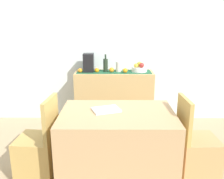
{
  "coord_description": "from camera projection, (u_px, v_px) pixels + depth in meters",
  "views": [
    {
      "loc": [
        0.09,
        -2.87,
        1.65
      ],
      "look_at": [
        0.06,
        0.36,
        0.74
      ],
      "focal_mm": 39.17,
      "sensor_mm": 36.0,
      "label": 1
    }
  ],
  "objects": [
    {
      "name": "dining_table",
      "position": [
        117.0,
        145.0,
        2.62
      ],
      "size": [
        1.19,
        0.82,
        0.74
      ],
      "primitive_type": "cube",
      "color": "tan",
      "rests_on": "ground"
    },
    {
      "name": "fruit_bowl",
      "position": [
        139.0,
        69.0,
        3.84
      ],
      "size": [
        0.24,
        0.24,
        0.07
      ],
      "primitive_type": "cylinder",
      "color": "white",
      "rests_on": "table_runner"
    },
    {
      "name": "orange_loose_mid",
      "position": [
        97.0,
        70.0,
        3.81
      ],
      "size": [
        0.07,
        0.07,
        0.07
      ],
      "primitive_type": "sphere",
      "color": "orange",
      "rests_on": "sideboard_console"
    },
    {
      "name": "room_wall_rear",
      "position": [
        109.0,
        40.0,
        3.98
      ],
      "size": [
        6.4,
        0.06,
        2.7
      ],
      "primitive_type": "cube",
      "color": "silver",
      "rests_on": "ground"
    },
    {
      "name": "ceramic_vase",
      "position": [
        119.0,
        67.0,
        3.84
      ],
      "size": [
        0.1,
        0.1,
        0.16
      ],
      "primitive_type": "cylinder",
      "color": "silver",
      "rests_on": "sideboard_console"
    },
    {
      "name": "chair_near_window",
      "position": [
        39.0,
        153.0,
        2.66
      ],
      "size": [
        0.43,
        0.43,
        0.9
      ],
      "color": "tan",
      "rests_on": "ground"
    },
    {
      "name": "apple_right",
      "position": [
        142.0,
        65.0,
        3.76
      ],
      "size": [
        0.08,
        0.08,
        0.08
      ],
      "primitive_type": "sphere",
      "color": "#AA302B",
      "rests_on": "fruit_bowl"
    },
    {
      "name": "table_runner",
      "position": [
        114.0,
        72.0,
        3.86
      ],
      "size": [
        1.16,
        0.32,
        0.01
      ],
      "primitive_type": "cube",
      "color": "#1D5335",
      "rests_on": "sideboard_console"
    },
    {
      "name": "open_book",
      "position": [
        106.0,
        110.0,
        2.58
      ],
      "size": [
        0.34,
        0.29,
        0.02
      ],
      "primitive_type": "cube",
      "rotation": [
        0.0,
        0.0,
        0.35
      ],
      "color": "white",
      "rests_on": "dining_table"
    },
    {
      "name": "apple_left",
      "position": [
        136.0,
        65.0,
        3.79
      ],
      "size": [
        0.06,
        0.06,
        0.06
      ],
      "primitive_type": "sphere",
      "color": "gold",
      "rests_on": "fruit_bowl"
    },
    {
      "name": "ground_plane",
      "position": [
        107.0,
        152.0,
        3.21
      ],
      "size": [
        6.4,
        6.4,
        0.02
      ],
      "primitive_type": "cube",
      "color": "tan",
      "rests_on": "ground"
    },
    {
      "name": "orange_loose_far",
      "position": [
        80.0,
        70.0,
        3.79
      ],
      "size": [
        0.07,
        0.07,
        0.07
      ],
      "primitive_type": "sphere",
      "color": "orange",
      "rests_on": "sideboard_console"
    },
    {
      "name": "orange_loose_end",
      "position": [
        112.0,
        70.0,
        3.82
      ],
      "size": [
        0.08,
        0.08,
        0.08
      ],
      "primitive_type": "sphere",
      "color": "orange",
      "rests_on": "sideboard_console"
    },
    {
      "name": "coffee_maker",
      "position": [
        89.0,
        63.0,
        3.82
      ],
      "size": [
        0.16,
        0.18,
        0.29
      ],
      "primitive_type": "cube",
      "color": "black",
      "rests_on": "sideboard_console"
    },
    {
      "name": "orange_loose_near_bowl",
      "position": [
        125.0,
        71.0,
        3.78
      ],
      "size": [
        0.07,
        0.07,
        0.07
      ],
      "primitive_type": "sphere",
      "color": "orange",
      "rests_on": "sideboard_console"
    },
    {
      "name": "apple_upper",
      "position": [
        139.0,
        64.0,
        3.86
      ],
      "size": [
        0.08,
        0.08,
        0.08
      ],
      "primitive_type": "sphere",
      "color": "gold",
      "rests_on": "fruit_bowl"
    },
    {
      "name": "chair_by_corner",
      "position": [
        196.0,
        154.0,
        2.64
      ],
      "size": [
        0.42,
        0.42,
        0.9
      ],
      "color": "tan",
      "rests_on": "ground"
    },
    {
      "name": "wine_bottle",
      "position": [
        106.0,
        65.0,
        3.83
      ],
      "size": [
        0.07,
        0.07,
        0.28
      ],
      "color": "#233122",
      "rests_on": "sideboard_console"
    },
    {
      "name": "sideboard_console",
      "position": [
        114.0,
        98.0,
        3.98
      ],
      "size": [
        1.23,
        0.42,
        0.87
      ],
      "primitive_type": "cube",
      "color": "tan",
      "rests_on": "ground"
    }
  ]
}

